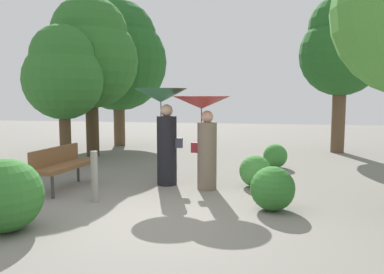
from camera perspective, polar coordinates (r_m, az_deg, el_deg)
ground_plane at (r=5.84m, az=-4.96°, el=-12.20°), size 40.00×40.00×0.00m
person_left at (r=7.81m, az=-4.31°, el=2.84°), size 1.10×1.10×1.99m
person_right at (r=7.42m, az=1.76°, el=2.14°), size 1.13×1.13×1.83m
park_bench at (r=7.92m, az=-18.88°, el=-3.79°), size 0.64×1.54×0.83m
tree_near_left at (r=14.35m, az=-11.05°, el=12.03°), size 3.52×3.52×5.28m
tree_near_right at (r=13.25m, az=21.50°, el=12.51°), size 2.61×2.61×5.03m
tree_mid_left at (r=12.01m, az=-15.01°, el=12.12°), size 2.84×2.84×4.79m
tree_far_back at (r=10.68m, az=-18.78°, el=9.11°), size 2.09×2.09×3.70m
bush_path_left at (r=5.77m, az=-26.17°, el=-7.87°), size 1.00×1.00×1.00m
bush_path_right at (r=7.85m, az=9.45°, el=-5.03°), size 0.64×0.64×0.64m
bush_behind_bench at (r=9.98m, az=12.38°, el=-2.78°), size 0.61×0.61×0.61m
bush_far_side at (r=6.29m, az=11.99°, el=-7.57°), size 0.72×0.72×0.72m
path_marker_post at (r=6.82m, az=-14.43°, el=-5.77°), size 0.12×0.12×0.90m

